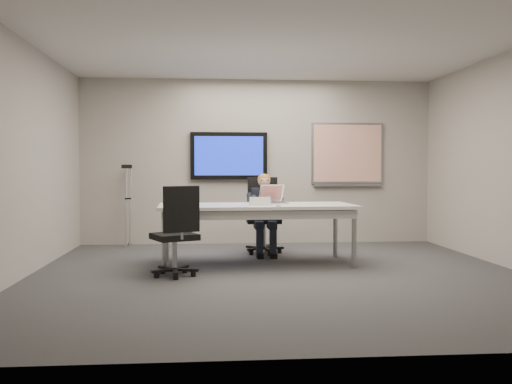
{
  "coord_description": "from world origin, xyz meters",
  "views": [
    {
      "loc": [
        -0.84,
        -6.74,
        1.27
      ],
      "look_at": [
        -0.2,
        1.05,
        0.96
      ],
      "focal_mm": 40.0,
      "sensor_mm": 36.0,
      "label": 1
    }
  ],
  "objects": [
    {
      "name": "crutch",
      "position": [
        -2.17,
        2.79,
        0.69
      ],
      "size": [
        0.22,
        0.61,
        1.42
      ],
      "primitive_type": null,
      "rotation": [
        -0.19,
        0.0,
        -0.07
      ],
      "color": "#96989D",
      "rests_on": "ground"
    },
    {
      "name": "name_tent",
      "position": [
        -0.17,
        0.66,
        0.86
      ],
      "size": [
        0.29,
        0.13,
        0.11
      ],
      "primitive_type": null,
      "rotation": [
        0.0,
        0.0,
        0.18
      ],
      "color": "silver",
      "rests_on": "conference_table"
    },
    {
      "name": "ceiling",
      "position": [
        0.0,
        0.0,
        2.8
      ],
      "size": [
        6.0,
        6.0,
        0.02
      ],
      "primitive_type": "cube",
      "color": "silver",
      "rests_on": "wall_back"
    },
    {
      "name": "seated_person",
      "position": [
        -0.02,
        1.6,
        0.49
      ],
      "size": [
        0.37,
        0.64,
        1.21
      ],
      "rotation": [
        0.0,
        0.0,
        -0.0
      ],
      "color": "#1E2332",
      "rests_on": "office_chair_far"
    },
    {
      "name": "office_chair_near",
      "position": [
        -1.23,
        0.02,
        0.34
      ],
      "size": [
        0.68,
        0.68,
        1.08
      ],
      "rotation": [
        0.0,
        0.0,
        3.57
      ],
      "color": "black",
      "rests_on": "ground"
    },
    {
      "name": "tv_display",
      "position": [
        -0.5,
        2.95,
        1.5
      ],
      "size": [
        1.3,
        0.09,
        0.8
      ],
      "color": "black",
      "rests_on": "wall_back"
    },
    {
      "name": "conference_table",
      "position": [
        -0.2,
        0.86,
        0.71
      ],
      "size": [
        2.64,
        1.2,
        0.8
      ],
      "rotation": [
        0.0,
        0.0,
        0.05
      ],
      "color": "white",
      "rests_on": "ground"
    },
    {
      "name": "wall_back",
      "position": [
        0.0,
        3.0,
        1.4
      ],
      "size": [
        6.0,
        0.02,
        2.8
      ],
      "primitive_type": "cube",
      "color": "#A09990",
      "rests_on": "ground"
    },
    {
      "name": "wall_front",
      "position": [
        0.0,
        -3.0,
        1.4
      ],
      "size": [
        6.0,
        0.02,
        2.8
      ],
      "primitive_type": "cube",
      "color": "#A09990",
      "rests_on": "ground"
    },
    {
      "name": "office_chair_far",
      "position": [
        -0.02,
        1.84,
        0.36
      ],
      "size": [
        0.56,
        0.56,
        1.15
      ],
      "rotation": [
        0.0,
        0.0,
        -0.02
      ],
      "color": "black",
      "rests_on": "ground"
    },
    {
      "name": "wall_left",
      "position": [
        -3.0,
        0.0,
        1.4
      ],
      "size": [
        0.02,
        6.0,
        2.8
      ],
      "primitive_type": "cube",
      "color": "#A09990",
      "rests_on": "ground"
    },
    {
      "name": "whiteboard",
      "position": [
        1.55,
        2.97,
        1.53
      ],
      "size": [
        1.25,
        0.08,
        1.1
      ],
      "color": "gray",
      "rests_on": "wall_back"
    },
    {
      "name": "floor",
      "position": [
        0.0,
        0.0,
        0.0
      ],
      "size": [
        6.0,
        6.0,
        0.02
      ],
      "primitive_type": "cube",
      "color": "#363639",
      "rests_on": "ground"
    },
    {
      "name": "laptop",
      "position": [
        0.03,
        1.08,
        0.87
      ],
      "size": [
        0.43,
        0.45,
        0.26
      ],
      "rotation": [
        0.0,
        0.0,
        0.34
      ],
      "color": "#B5B5B8",
      "rests_on": "conference_table"
    },
    {
      "name": "pen",
      "position": [
        0.04,
        0.45,
        0.81
      ],
      "size": [
        0.05,
        0.13,
        0.01
      ],
      "primitive_type": "cylinder",
      "rotation": [
        0.0,
        1.57,
        1.87
      ],
      "color": "black",
      "rests_on": "conference_table"
    }
  ]
}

